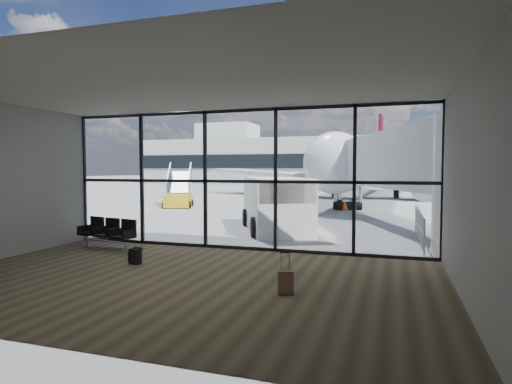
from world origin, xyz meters
The scene contains 22 objects.
ground centered at (0.00, 40.00, 0.00)m, with size 220.00×220.00×0.00m, color slate.
lounge_shell centered at (0.00, -4.80, 2.65)m, with size 12.02×8.01×4.51m.
glass_curtain_wall centered at (0.00, 0.00, 2.25)m, with size 12.10×0.12×4.50m.
jet_bridge centered at (4.90, 7.07, 2.76)m, with size 8.00×16.50×4.33m.
apron_railing centered at (5.60, 3.50, 0.72)m, with size 0.06×5.46×1.11m.
far_terminal centered at (-0.59, 61.97, 4.21)m, with size 80.00×12.20×11.00m.
tree_0 centered at (-45.00, 72.00, 4.63)m, with size 4.95×4.95×7.12m.
tree_1 centered at (-39.00, 72.00, 5.25)m, with size 5.61×5.61×8.07m.
tree_2 centered at (-33.00, 72.00, 5.88)m, with size 6.27×6.27×9.03m.
tree_3 centered at (-27.00, 72.00, 4.63)m, with size 4.95×4.95×7.12m.
tree_4 centered at (-21.00, 72.00, 5.25)m, with size 5.61×5.61×8.07m.
tree_5 centered at (-15.00, 72.00, 5.88)m, with size 6.27×6.27×9.03m.
seating_row centered at (-4.16, -1.10, 0.55)m, with size 2.22×1.07×0.99m.
backpack centered at (-1.95, -2.93, 0.22)m, with size 0.35×0.34×0.46m.
suitcase centered at (2.61, -4.39, 0.26)m, with size 0.36×0.31×0.86m.
airliner centered at (2.20, 28.54, 2.90)m, with size 31.95×37.03×9.53m.
service_van centered at (0.05, 4.42, 1.15)m, with size 4.19×5.59×2.23m.
belt_loader centered at (-3.03, 22.16, 0.64)m, with size 2.38×4.37×1.92m.
mobile_stairs centered at (-9.47, 13.57, 0.59)m, with size 2.79×3.83×2.46m.
traffic_cone_a centered at (-0.90, 15.61, 0.27)m, with size 0.40×0.40×0.57m.
traffic_cone_b centered at (-0.09, 12.61, 0.29)m, with size 0.42×0.42×0.60m.
traffic_cone_c centered at (1.74, 14.73, 0.31)m, with size 0.45×0.45×0.64m.
Camera 1 is at (4.71, -12.85, 2.58)m, focal length 30.00 mm.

